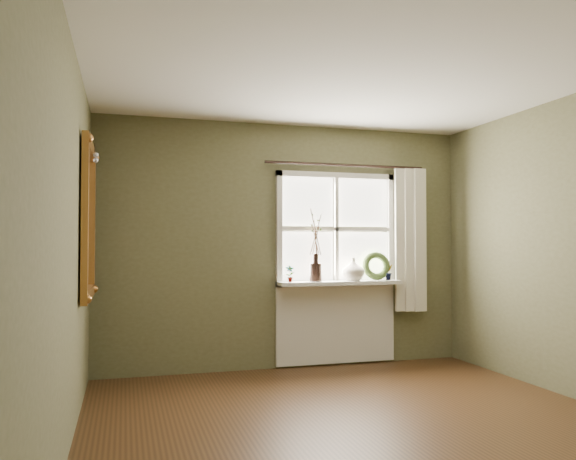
{
  "coord_description": "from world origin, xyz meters",
  "views": [
    {
      "loc": [
        -1.68,
        -3.52,
        1.31
      ],
      "look_at": [
        -0.2,
        1.55,
        1.45
      ],
      "focal_mm": 35.0,
      "sensor_mm": 36.0,
      "label": 1
    }
  ],
  "objects_px": {
    "dark_jug": "(316,272)",
    "wreath": "(376,269)",
    "cream_vase": "(353,269)",
    "gilt_mirror": "(88,220)"
  },
  "relations": [
    {
      "from": "dark_jug",
      "to": "wreath",
      "type": "height_order",
      "value": "wreath"
    },
    {
      "from": "wreath",
      "to": "cream_vase",
      "type": "bearing_deg",
      "value": -166.94
    },
    {
      "from": "cream_vase",
      "to": "wreath",
      "type": "bearing_deg",
      "value": 7.92
    },
    {
      "from": "dark_jug",
      "to": "gilt_mirror",
      "type": "relative_size",
      "value": 0.15
    },
    {
      "from": "wreath",
      "to": "gilt_mirror",
      "type": "height_order",
      "value": "gilt_mirror"
    },
    {
      "from": "wreath",
      "to": "gilt_mirror",
      "type": "relative_size",
      "value": 0.25
    },
    {
      "from": "cream_vase",
      "to": "wreath",
      "type": "relative_size",
      "value": 0.78
    },
    {
      "from": "wreath",
      "to": "gilt_mirror",
      "type": "bearing_deg",
      "value": -160.32
    },
    {
      "from": "cream_vase",
      "to": "gilt_mirror",
      "type": "relative_size",
      "value": 0.19
    },
    {
      "from": "dark_jug",
      "to": "cream_vase",
      "type": "bearing_deg",
      "value": 0.0
    }
  ]
}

